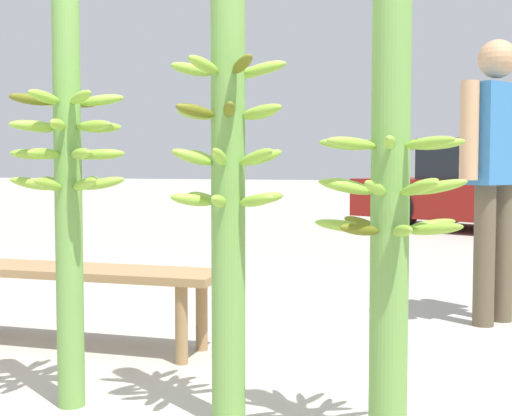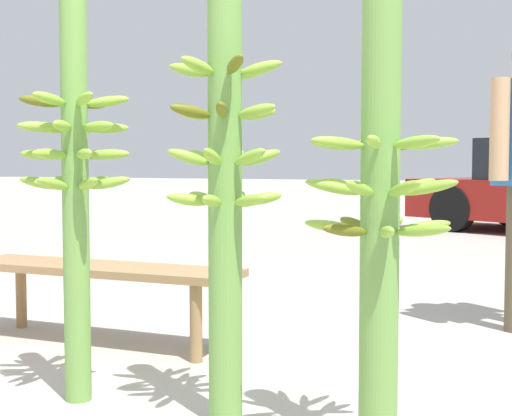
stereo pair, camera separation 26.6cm
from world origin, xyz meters
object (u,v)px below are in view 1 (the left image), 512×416
Objects in this scene: banana_stalk_left at (68,184)px; parked_car at (508,187)px; vendor_person at (495,156)px; banana_stalk_right at (390,218)px; market_bench at (77,279)px; banana_stalk_center at (228,183)px.

banana_stalk_left is 0.37× the size of parked_car.
banana_stalk_right is at bearing 22.82° from vendor_person.
vendor_person is at bearing 30.26° from market_bench.
banana_stalk_right is at bearing -0.73° from banana_stalk_left.
banana_stalk_right is at bearing -158.87° from parked_car.
banana_stalk_right is at bearing -5.52° from banana_stalk_center.
banana_stalk_right reaches higher than parked_car.
vendor_person reaches higher than market_bench.
banana_stalk_right is at bearing -27.55° from market_bench.
banana_stalk_center is 8.16m from parked_car.
market_bench is at bearing -172.03° from parked_car.
vendor_person reaches higher than banana_stalk_right.
parked_car is at bearing 87.77° from banana_stalk_right.
banana_stalk_center is (0.64, 0.04, 0.01)m from banana_stalk_left.
banana_stalk_center is at bearing 3.64° from banana_stalk_left.
vendor_person is at bearing 67.06° from banana_stalk_center.
banana_stalk_left is 1.04m from market_bench.
parked_car is (0.04, 6.08, -0.36)m from vendor_person.
banana_stalk_left is 1.08× the size of banana_stalk_right.
banana_stalk_left is 2.56m from vendor_person.
market_bench is (-1.13, 0.73, -0.52)m from banana_stalk_center.
banana_stalk_left is 0.97× the size of vendor_person.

